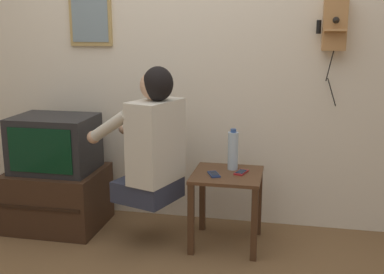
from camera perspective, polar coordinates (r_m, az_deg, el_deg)
wall_back at (r=3.58m, az=-0.57°, el=10.05°), size 6.80×0.05×2.55m
side_table at (r=3.25m, az=4.15°, el=-6.22°), size 0.46×0.45×0.51m
person at (r=3.16m, az=-4.75°, el=-0.45°), size 0.63×0.54×0.90m
tv_stand at (r=3.73m, az=-15.57°, el=-6.95°), size 0.66×0.55×0.44m
television at (r=3.60m, az=-15.96°, el=-0.74°), size 0.57×0.43×0.40m
wall_phone_antique at (r=3.41m, az=16.55°, el=12.79°), size 0.20×0.18×0.76m
framed_picture at (r=3.76m, az=-11.96°, el=13.73°), size 0.33×0.03×0.42m
cell_phone_held at (r=3.17m, az=2.61°, el=-4.43°), size 0.10×0.14×0.01m
cell_phone_spare at (r=3.23m, az=5.86°, el=-4.18°), size 0.09×0.14×0.01m
water_bottle at (r=3.27m, az=4.88°, el=-1.58°), size 0.07×0.07×0.28m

